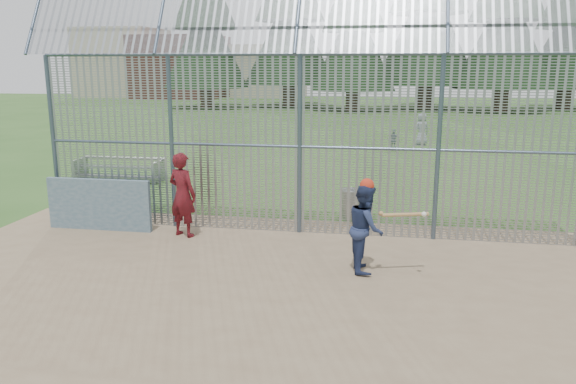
% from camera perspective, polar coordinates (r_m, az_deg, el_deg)
% --- Properties ---
extents(ground, '(120.00, 120.00, 0.00)m').
position_cam_1_polar(ground, '(9.72, -2.07, -10.11)').
color(ground, '#2D511E').
rests_on(ground, ground).
extents(dirt_infield, '(14.00, 10.00, 0.02)m').
position_cam_1_polar(dirt_infield, '(9.26, -2.72, -11.23)').
color(dirt_infield, '#756047').
rests_on(dirt_infield, ground).
extents(dugout_wall, '(2.50, 0.12, 1.20)m').
position_cam_1_polar(dugout_wall, '(13.70, -18.63, -1.21)').
color(dugout_wall, '#38566B').
rests_on(dugout_wall, dirt_infield).
extents(batter, '(0.73, 0.88, 1.64)m').
position_cam_1_polar(batter, '(10.46, 7.89, -3.63)').
color(batter, navy).
rests_on(batter, dirt_infield).
extents(onlooker, '(0.80, 0.66, 1.89)m').
position_cam_1_polar(onlooker, '(12.65, -10.68, -0.27)').
color(onlooker, maroon).
rests_on(onlooker, dirt_infield).
extents(bg_kid_standing, '(0.90, 0.80, 1.56)m').
position_cam_1_polar(bg_kid_standing, '(27.67, 13.43, 6.24)').
color(bg_kid_standing, gray).
rests_on(bg_kid_standing, ground).
extents(bg_kid_seated, '(0.61, 0.45, 0.97)m').
position_cam_1_polar(bg_kid_seated, '(25.58, 10.69, 5.19)').
color(bg_kid_seated, slate).
rests_on(bg_kid_seated, ground).
extents(batting_gear, '(1.25, 0.53, 0.65)m').
position_cam_1_polar(batting_gear, '(10.25, 8.85, 0.02)').
color(batting_gear, '#B52D18').
rests_on(batting_gear, ground).
extents(trash_can, '(0.56, 0.56, 0.82)m').
position_cam_1_polar(trash_can, '(14.12, 6.43, -1.21)').
color(trash_can, gray).
rests_on(trash_can, ground).
extents(bleacher, '(3.00, 0.95, 0.72)m').
position_cam_1_polar(bleacher, '(19.53, -16.74, 2.33)').
color(bleacher, gray).
rests_on(bleacher, ground).
extents(backstop_fence, '(20.09, 0.81, 5.30)m').
position_cam_1_polar(backstop_fence, '(12.26, 9.58, 5.98)').
color(backstop_fence, '#47566B').
rests_on(backstop_fence, ground).
extents(distant_buildings, '(26.50, 10.50, 8.00)m').
position_cam_1_polar(distant_buildings, '(69.89, -11.35, 12.43)').
color(distant_buildings, brown).
rests_on(distant_buildings, ground).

